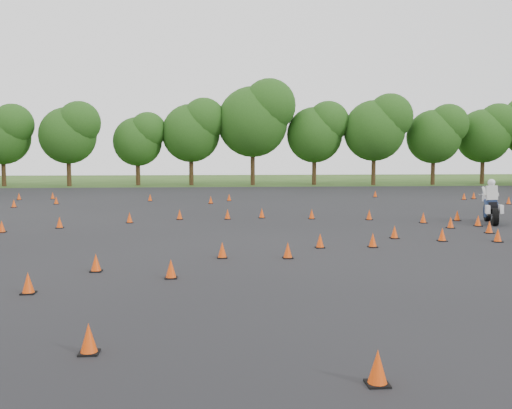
{
  "coord_description": "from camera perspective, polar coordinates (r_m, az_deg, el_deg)",
  "views": [
    {
      "loc": [
        -1.77,
        -17.07,
        3.04
      ],
      "look_at": [
        0.0,
        4.0,
        1.2
      ],
      "focal_mm": 40.0,
      "sensor_mm": 36.0,
      "label": 1
    }
  ],
  "objects": [
    {
      "name": "ground",
      "position": [
        17.43,
        1.11,
        -5.08
      ],
      "size": [
        140.0,
        140.0,
        0.0
      ],
      "primitive_type": "plane",
      "color": "#2D5119",
      "rests_on": "ground"
    },
    {
      "name": "asphalt_pad",
      "position": [
        23.34,
        -0.41,
        -2.5
      ],
      "size": [
        62.0,
        62.0,
        0.0
      ],
      "primitive_type": "plane",
      "color": "black",
      "rests_on": "ground"
    },
    {
      "name": "treeline",
      "position": [
        52.67,
        2.02,
        6.69
      ],
      "size": [
        87.12,
        32.31,
        11.06
      ],
      "color": "#204714",
      "rests_on": "ground"
    },
    {
      "name": "traffic_cones",
      "position": [
        22.71,
        0.52,
        -2.13
      ],
      "size": [
        36.19,
        33.42,
        0.45
      ],
      "color": "#E54309",
      "rests_on": "asphalt_pad"
    },
    {
      "name": "rider_white",
      "position": [
        27.37,
        22.5,
        0.31
      ],
      "size": [
        1.51,
        2.68,
        1.98
      ],
      "primitive_type": null,
      "rotation": [
        0.0,
        0.0,
        1.27
      ],
      "color": "silver",
      "rests_on": "ground"
    }
  ]
}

